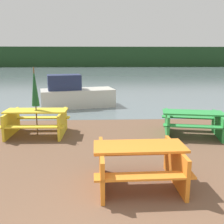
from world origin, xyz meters
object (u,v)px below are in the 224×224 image
at_px(boat, 75,95).
at_px(picnic_table_green, 192,121).
at_px(picnic_table_yellow, 37,120).
at_px(picnic_table_orange, 139,161).
at_px(umbrella_darkgreen, 35,87).

bearing_deg(boat, picnic_table_green, -62.56).
xyz_separation_m(picnic_table_green, picnic_table_yellow, (-4.71, 0.23, 0.02)).
relative_size(picnic_table_orange, boat, 0.47).
height_order(picnic_table_yellow, boat, boat).
bearing_deg(picnic_table_yellow, umbrella_darkgreen, 0.00).
bearing_deg(picnic_table_orange, umbrella_darkgreen, 129.05).
bearing_deg(picnic_table_orange, picnic_table_yellow, 129.05).
xyz_separation_m(umbrella_darkgreen, boat, (0.73, 4.44, -0.89)).
relative_size(picnic_table_green, boat, 0.56).
bearing_deg(picnic_table_orange, picnic_table_green, 55.85).
bearing_deg(picnic_table_green, picnic_table_yellow, 177.16).
xyz_separation_m(picnic_table_yellow, boat, (0.73, 4.44, 0.10)).
height_order(picnic_table_orange, picnic_table_green, picnic_table_orange).
bearing_deg(picnic_table_green, boat, 130.36).
xyz_separation_m(picnic_table_yellow, umbrella_darkgreen, (0.00, 0.00, 0.99)).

